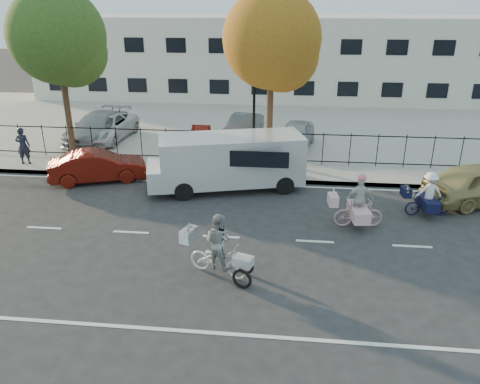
# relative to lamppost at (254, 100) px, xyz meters

# --- Properties ---
(ground) EXTENTS (120.00, 120.00, 0.00)m
(ground) POSITION_rel_lamppost_xyz_m (-0.50, -6.80, -3.11)
(ground) COLOR #333334
(road_markings) EXTENTS (60.00, 9.52, 0.01)m
(road_markings) POSITION_rel_lamppost_xyz_m (-0.50, -6.80, -3.11)
(road_markings) COLOR silver
(road_markings) RESTS_ON ground
(curb) EXTENTS (60.00, 0.10, 0.15)m
(curb) POSITION_rel_lamppost_xyz_m (-0.50, -1.75, -3.04)
(curb) COLOR #A8A399
(curb) RESTS_ON ground
(sidewalk) EXTENTS (60.00, 2.20, 0.15)m
(sidewalk) POSITION_rel_lamppost_xyz_m (-0.50, -0.70, -3.04)
(sidewalk) COLOR #A8A399
(sidewalk) RESTS_ON ground
(parking_lot) EXTENTS (60.00, 15.60, 0.15)m
(parking_lot) POSITION_rel_lamppost_xyz_m (-0.50, 8.20, -3.04)
(parking_lot) COLOR #A8A399
(parking_lot) RESTS_ON ground
(iron_fence) EXTENTS (58.00, 0.06, 1.50)m
(iron_fence) POSITION_rel_lamppost_xyz_m (-0.50, 0.40, -2.21)
(iron_fence) COLOR black
(iron_fence) RESTS_ON sidewalk
(building) EXTENTS (34.00, 10.00, 6.00)m
(building) POSITION_rel_lamppost_xyz_m (-0.50, 18.20, -0.11)
(building) COLOR silver
(building) RESTS_ON ground
(lamppost) EXTENTS (0.36, 0.36, 4.33)m
(lamppost) POSITION_rel_lamppost_xyz_m (0.00, 0.00, 0.00)
(lamppost) COLOR black
(lamppost) RESTS_ON sidewalk
(street_sign) EXTENTS (0.85, 0.06, 1.80)m
(street_sign) POSITION_rel_lamppost_xyz_m (-2.35, 0.00, -1.70)
(street_sign) COLOR black
(street_sign) RESTS_ON sidewalk
(zebra_trike) EXTENTS (2.13, 1.39, 1.83)m
(zebra_trike) POSITION_rel_lamppost_xyz_m (-0.25, -9.00, -2.40)
(zebra_trike) COLOR white
(zebra_trike) RESTS_ON ground
(unicorn_bike) EXTENTS (1.90, 1.33, 1.89)m
(unicorn_bike) POSITION_rel_lamppost_xyz_m (3.93, -5.57, -2.41)
(unicorn_bike) COLOR #D3A0A8
(unicorn_bike) RESTS_ON ground
(bull_bike) EXTENTS (1.76, 1.21, 1.61)m
(bull_bike) POSITION_rel_lamppost_xyz_m (6.47, -4.40, -2.47)
(bull_bike) COLOR #141035
(bull_bike) RESTS_ON ground
(white_van) EXTENTS (6.55, 3.48, 2.18)m
(white_van) POSITION_rel_lamppost_xyz_m (-0.80, -2.54, -1.91)
(white_van) COLOR silver
(white_van) RESTS_ON ground
(red_sedan) EXTENTS (4.16, 2.65, 1.30)m
(red_sedan) POSITION_rel_lamppost_xyz_m (-6.35, -2.30, -2.46)
(red_sedan) COLOR #5F120A
(red_sedan) RESTS_ON ground
(pedestrian) EXTENTS (0.68, 0.50, 1.69)m
(pedestrian) POSITION_rel_lamppost_xyz_m (-10.39, -0.89, -2.12)
(pedestrian) COLOR black
(pedestrian) RESTS_ON sidewalk
(lot_car_a) EXTENTS (2.56, 5.15, 1.44)m
(lot_car_a) POSITION_rel_lamppost_xyz_m (-8.53, 3.18, -2.24)
(lot_car_a) COLOR #929599
(lot_car_a) RESTS_ON parking_lot
(lot_car_b) EXTENTS (2.44, 4.85, 1.32)m
(lot_car_b) POSITION_rel_lamppost_xyz_m (-8.17, 3.38, -2.30)
(lot_car_b) COLOR silver
(lot_car_b) RESTS_ON parking_lot
(lot_car_c) EXTENTS (2.10, 4.03, 1.26)m
(lot_car_c) POSITION_rel_lamppost_xyz_m (-0.91, 4.36, -2.33)
(lot_car_c) COLOR #484A4F
(lot_car_c) RESTS_ON parking_lot
(lot_car_d) EXTENTS (2.24, 4.10, 1.32)m
(lot_car_d) POSITION_rel_lamppost_xyz_m (1.90, 2.96, -2.30)
(lot_car_d) COLOR #A7AAAF
(lot_car_d) RESTS_ON parking_lot
(tree_west) EXTENTS (4.23, 4.23, 7.76)m
(tree_west) POSITION_rel_lamppost_xyz_m (-8.60, 0.56, 2.32)
(tree_west) COLOR #442D1D
(tree_west) RESTS_ON ground
(tree_mid) EXTENTS (4.18, 4.18, 7.67)m
(tree_mid) POSITION_rel_lamppost_xyz_m (0.81, 0.56, 2.26)
(tree_mid) COLOR #442D1D
(tree_mid) RESTS_ON ground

